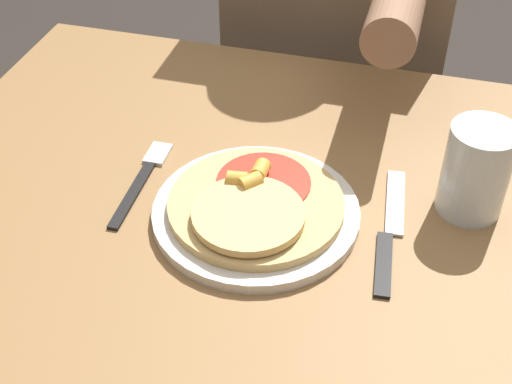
# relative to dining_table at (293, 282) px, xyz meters

# --- Properties ---
(dining_table) EXTENTS (1.02, 0.72, 0.77)m
(dining_table) POSITION_rel_dining_table_xyz_m (0.00, 0.00, 0.00)
(dining_table) COLOR olive
(dining_table) RESTS_ON ground_plane
(plate) EXTENTS (0.25, 0.25, 0.01)m
(plate) POSITION_rel_dining_table_xyz_m (-0.04, -0.03, 0.15)
(plate) COLOR silver
(plate) RESTS_ON dining_table
(pizza) EXTENTS (0.21, 0.21, 0.04)m
(pizza) POSITION_rel_dining_table_xyz_m (-0.04, -0.04, 0.17)
(pizza) COLOR tan
(pizza) RESTS_ON plate
(fork) EXTENTS (0.03, 0.18, 0.00)m
(fork) POSITION_rel_dining_table_xyz_m (-0.20, -0.00, 0.14)
(fork) COLOR black
(fork) RESTS_ON dining_table
(knife) EXTENTS (0.03, 0.22, 0.00)m
(knife) POSITION_rel_dining_table_xyz_m (0.12, -0.02, 0.14)
(knife) COLOR black
(knife) RESTS_ON dining_table
(drinking_glass) EXTENTS (0.08, 0.08, 0.12)m
(drinking_glass) POSITION_rel_dining_table_xyz_m (0.20, 0.05, 0.20)
(drinking_glass) COLOR silver
(drinking_glass) RESTS_ON dining_table
(person_diner) EXTENTS (0.39, 0.52, 1.26)m
(person_diner) POSITION_rel_dining_table_xyz_m (-0.04, 0.55, 0.11)
(person_diner) COLOR #2D2D38
(person_diner) RESTS_ON ground_plane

